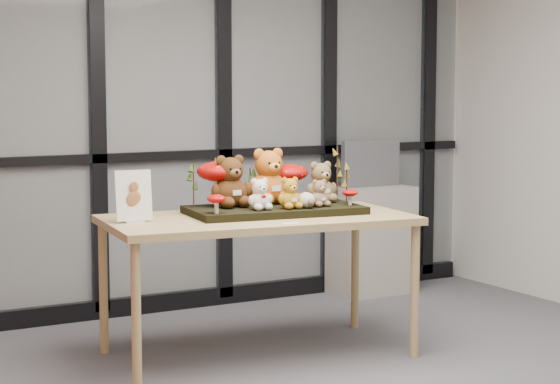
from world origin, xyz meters
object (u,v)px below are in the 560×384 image
bear_small_yellow (290,191)px  plush_cream_hedgehog (306,199)px  mushroom_front_left (216,203)px  cabinet (371,240)px  diorama_tray (275,210)px  bear_brown_medium (230,178)px  mushroom_back_left (219,181)px  mushroom_back_right (289,181)px  bear_white_bow (260,192)px  bear_tan_back (321,180)px  sign_holder (134,198)px  bear_pooh_yellow (268,173)px  display_table (258,228)px  mushroom_front_right (350,196)px  monitor (371,163)px  bear_beige_small (320,191)px

bear_small_yellow → plush_cream_hedgehog: bearing=-7.5°
mushroom_front_left → cabinet: bearing=32.4°
plush_cream_hedgehog → diorama_tray: bearing=133.4°
bear_brown_medium → mushroom_back_left: 0.08m
mushroom_back_right → bear_white_bow: bearing=-143.8°
diorama_tray → bear_tan_back: 0.37m
sign_holder → plush_cream_hedgehog: bearing=-7.4°
diorama_tray → bear_pooh_yellow: (0.03, 0.12, 0.20)m
mushroom_back_left → mushroom_front_left: mushroom_back_left is taller
bear_pooh_yellow → mushroom_back_right: bearing=15.6°
bear_pooh_yellow → bear_white_bow: size_ratio=1.83×
bear_tan_back → bear_small_yellow: bearing=-143.2°
bear_tan_back → cabinet: 1.54m
bear_tan_back → sign_holder: bear_tan_back is taller
bear_brown_medium → sign_holder: (-0.60, -0.04, -0.08)m
bear_tan_back → sign_holder: (-1.16, 0.01, -0.05)m
bear_small_yellow → bear_white_bow: 0.17m
diorama_tray → bear_white_bow: 0.21m
bear_brown_medium → bear_tan_back: (0.57, -0.06, -0.03)m
display_table → bear_pooh_yellow: 0.37m
display_table → mushroom_front_left: (-0.29, -0.07, 0.16)m
bear_white_bow → mushroom_front_right: size_ratio=1.93×
cabinet → monitor: 0.56m
plush_cream_hedgehog → mushroom_front_left: size_ratio=0.86×
bear_tan_back → bear_white_bow: bear_tan_back is taller
diorama_tray → plush_cream_hedgehog: size_ratio=9.93×
mushroom_front_left → cabinet: 2.19m
sign_holder → bear_beige_small: bearing=-4.6°
bear_pooh_yellow → bear_beige_small: 0.33m
bear_brown_medium → monitor: (1.61, 0.94, -0.05)m
mushroom_front_left → cabinet: size_ratio=0.15×
display_table → bear_tan_back: size_ratio=6.76×
bear_pooh_yellow → sign_holder: bearing=-168.6°
bear_white_bow → mushroom_front_right: bearing=0.6°
bear_brown_medium → mushroom_front_left: bear_brown_medium is taller
bear_pooh_yellow → sign_holder: size_ratio=1.27×
bear_small_yellow → mushroom_front_right: (0.39, -0.03, -0.05)m
bear_small_yellow → mushroom_back_right: (0.16, 0.28, 0.02)m
mushroom_back_left → mushroom_front_left: 0.34m
bear_tan_back → bear_white_bow: (-0.48, -0.14, -0.04)m
diorama_tray → mushroom_front_left: 0.45m
diorama_tray → monitor: (1.38, 1.04, 0.14)m
display_table → bear_white_bow: bearing=-99.2°
mushroom_back_right → bear_pooh_yellow: bearing=-171.5°
display_table → bear_small_yellow: size_ratio=9.14×
bear_brown_medium → mushroom_front_left: 0.31m
bear_pooh_yellow → bear_tan_back: (0.31, -0.08, -0.05)m
bear_beige_small → plush_cream_hedgehog: (-0.11, -0.03, -0.04)m
bear_brown_medium → mushroom_back_right: bear_brown_medium is taller
display_table → bear_brown_medium: (-0.10, 0.15, 0.27)m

